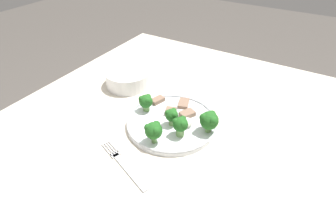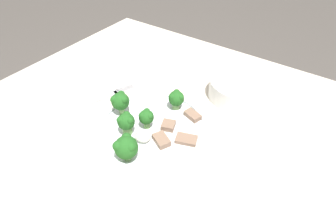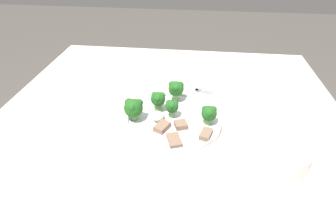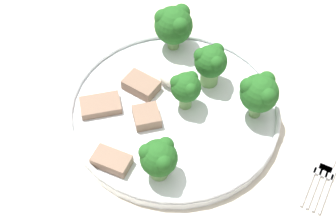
{
  "view_description": "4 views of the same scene",
  "coord_description": "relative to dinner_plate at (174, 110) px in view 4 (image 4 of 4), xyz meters",
  "views": [
    {
      "loc": [
        -0.53,
        -0.28,
        1.21
      ],
      "look_at": [
        0.01,
        0.04,
        0.73
      ],
      "focal_mm": 28.0,
      "sensor_mm": 36.0,
      "label": 1
    },
    {
      "loc": [
        0.28,
        -0.34,
        1.19
      ],
      "look_at": [
        0.01,
        0.04,
        0.77
      ],
      "focal_mm": 28.0,
      "sensor_mm": 36.0,
      "label": 2
    },
    {
      "loc": [
        0.57,
        0.07,
        1.17
      ],
      "look_at": [
        -0.03,
        -0.0,
        0.73
      ],
      "focal_mm": 28.0,
      "sensor_mm": 36.0,
      "label": 3
    },
    {
      "loc": [
        -0.05,
        0.38,
        1.18
      ],
      "look_at": [
        -0.01,
        0.03,
        0.73
      ],
      "focal_mm": 50.0,
      "sensor_mm": 36.0,
      "label": 4
    }
  ],
  "objects": [
    {
      "name": "table",
      "position": [
        0.01,
        -0.02,
        -0.1
      ],
      "size": [
        1.09,
        1.03,
        0.71
      ],
      "color": "beige",
      "rests_on": "ground_plane"
    },
    {
      "name": "broccoli_floret_back_left",
      "position": [
        0.01,
        0.09,
        0.04
      ],
      "size": [
        0.04,
        0.04,
        0.05
      ],
      "color": "#709E56",
      "rests_on": "dinner_plate"
    },
    {
      "name": "broccoli_floret_center_left",
      "position": [
        -0.04,
        -0.05,
        0.04
      ],
      "size": [
        0.04,
        0.04,
        0.06
      ],
      "color": "#709E56",
      "rests_on": "dinner_plate"
    },
    {
      "name": "sauce_dollop",
      "position": [
        0.0,
        -0.05,
        0.01
      ],
      "size": [
        0.04,
        0.04,
        0.02
      ],
      "color": "silver",
      "rests_on": "dinner_plate"
    },
    {
      "name": "fork",
      "position": [
        -0.2,
        0.02,
        -0.01
      ],
      "size": [
        0.09,
        0.19,
        0.0
      ],
      "color": "#B2B2B7",
      "rests_on": "table"
    },
    {
      "name": "meat_slice_front_slice",
      "position": [
        0.03,
        0.02,
        0.01
      ],
      "size": [
        0.04,
        0.04,
        0.01
      ],
      "color": "#846651",
      "rests_on": "dinner_plate"
    },
    {
      "name": "broccoli_floret_center_back",
      "position": [
        -0.1,
        -0.0,
        0.04
      ],
      "size": [
        0.05,
        0.05,
        0.06
      ],
      "color": "#709E56",
      "rests_on": "dinner_plate"
    },
    {
      "name": "meat_slice_edge_slice",
      "position": [
        0.09,
        0.01,
        0.01
      ],
      "size": [
        0.06,
        0.05,
        0.01
      ],
      "color": "#846651",
      "rests_on": "dinner_plate"
    },
    {
      "name": "broccoli_floret_near_rim_left",
      "position": [
        -0.01,
        -0.01,
        0.04
      ],
      "size": [
        0.04,
        0.04,
        0.05
      ],
      "color": "#709E56",
      "rests_on": "dinner_plate"
    },
    {
      "name": "meat_slice_middle_slice",
      "position": [
        0.05,
        -0.03,
        0.01
      ],
      "size": [
        0.05,
        0.05,
        0.01
      ],
      "color": "#846651",
      "rests_on": "dinner_plate"
    },
    {
      "name": "meat_slice_rear_slice",
      "position": [
        0.06,
        0.09,
        0.01
      ],
      "size": [
        0.05,
        0.04,
        0.01
      ],
      "color": "#846651",
      "rests_on": "dinner_plate"
    },
    {
      "name": "dinner_plate",
      "position": [
        0.0,
        0.0,
        0.0
      ],
      "size": [
        0.27,
        0.27,
        0.02
      ],
      "color": "white",
      "rests_on": "table"
    },
    {
      "name": "broccoli_floret_front_left",
      "position": [
        0.01,
        -0.11,
        0.04
      ],
      "size": [
        0.05,
        0.05,
        0.06
      ],
      "color": "#709E56",
      "rests_on": "dinner_plate"
    }
  ]
}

